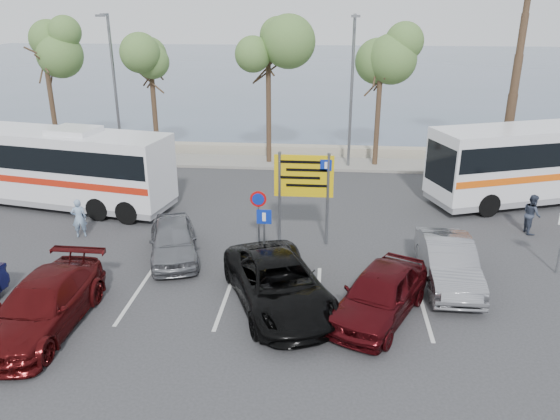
# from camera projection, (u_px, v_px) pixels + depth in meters

# --- Properties ---
(ground) EXTENTS (120.00, 120.00, 0.00)m
(ground) POSITION_uv_depth(u_px,v_px,m) (268.00, 281.00, 18.18)
(ground) COLOR #303033
(ground) RESTS_ON ground
(kerb_strip) EXTENTS (44.00, 2.40, 0.15)m
(kerb_strip) POSITION_uv_depth(u_px,v_px,m) (295.00, 163.00, 31.17)
(kerb_strip) COLOR gray
(kerb_strip) RESTS_ON ground
(seawall) EXTENTS (48.00, 0.80, 0.60)m
(seawall) POSITION_uv_depth(u_px,v_px,m) (297.00, 150.00, 32.95)
(seawall) COLOR #A69D85
(seawall) RESTS_ON ground
(sea) EXTENTS (140.00, 140.00, 0.00)m
(sea) POSITION_uv_depth(u_px,v_px,m) (317.00, 70.00, 73.98)
(sea) COLOR #42586B
(sea) RESTS_ON ground
(tree_far_left) EXTENTS (3.20, 3.20, 7.60)m
(tree_far_left) POSITION_uv_depth(u_px,v_px,m) (44.00, 48.00, 30.12)
(tree_far_left) COLOR #382619
(tree_far_left) RESTS_ON kerb_strip
(tree_left) EXTENTS (3.20, 3.20, 7.20)m
(tree_left) POSITION_uv_depth(u_px,v_px,m) (150.00, 55.00, 29.73)
(tree_left) COLOR #382619
(tree_left) RESTS_ON kerb_strip
(tree_mid) EXTENTS (3.20, 3.20, 8.00)m
(tree_mid) POSITION_uv_depth(u_px,v_px,m) (268.00, 43.00, 28.95)
(tree_mid) COLOR #382619
(tree_mid) RESTS_ON kerb_strip
(tree_right) EXTENTS (3.20, 3.20, 7.40)m
(tree_right) POSITION_uv_depth(u_px,v_px,m) (382.00, 54.00, 28.61)
(tree_right) COLOR #382619
(tree_right) RESTS_ON kerb_strip
(street_lamp_left) EXTENTS (0.45, 1.15, 8.01)m
(street_lamp_left) POSITION_uv_depth(u_px,v_px,m) (114.00, 82.00, 29.95)
(street_lamp_left) COLOR slate
(street_lamp_left) RESTS_ON kerb_strip
(street_lamp_right) EXTENTS (0.45, 1.15, 8.01)m
(street_lamp_right) POSITION_uv_depth(u_px,v_px,m) (352.00, 85.00, 28.85)
(street_lamp_right) COLOR slate
(street_lamp_right) RESTS_ON kerb_strip
(direction_sign) EXTENTS (2.20, 0.12, 3.60)m
(direction_sign) POSITION_uv_depth(u_px,v_px,m) (304.00, 183.00, 20.20)
(direction_sign) COLOR slate
(direction_sign) RESTS_ON ground
(sign_no_stop) EXTENTS (0.60, 0.08, 2.35)m
(sign_no_stop) POSITION_uv_depth(u_px,v_px,m) (258.00, 211.00, 19.88)
(sign_no_stop) COLOR slate
(sign_no_stop) RESTS_ON ground
(sign_parking) EXTENTS (0.50, 0.07, 2.25)m
(sign_parking) POSITION_uv_depth(u_px,v_px,m) (264.00, 231.00, 18.41)
(sign_parking) COLOR slate
(sign_parking) RESTS_ON ground
(lane_markings) EXTENTS (12.02, 4.20, 0.01)m
(lane_markings) POSITION_uv_depth(u_px,v_px,m) (229.00, 295.00, 17.34)
(lane_markings) COLOR silver
(lane_markings) RESTS_ON ground
(coach_bus_left) EXTENTS (12.01, 4.71, 3.66)m
(coach_bus_left) POSITION_uv_depth(u_px,v_px,m) (46.00, 168.00, 24.53)
(coach_bus_left) COLOR white
(coach_bus_left) RESTS_ON ground
(coach_bus_right) EXTENTS (12.27, 6.54, 3.78)m
(coach_bus_right) POSITION_uv_depth(u_px,v_px,m) (557.00, 163.00, 25.11)
(coach_bus_right) COLOR white
(coach_bus_right) RESTS_ON ground
(car_silver_a) EXTENTS (2.76, 4.37, 1.39)m
(car_silver_a) POSITION_uv_depth(u_px,v_px,m) (173.00, 240.00, 19.63)
(car_silver_a) COLOR slate
(car_silver_a) RESTS_ON ground
(car_maroon) EXTENTS (2.15, 5.08, 1.46)m
(car_maroon) POSITION_uv_depth(u_px,v_px,m) (43.00, 305.00, 15.34)
(car_maroon) COLOR #4C0C0E
(car_maroon) RESTS_ON ground
(car_red) EXTENTS (3.58, 4.81, 1.53)m
(car_red) POSITION_uv_depth(u_px,v_px,m) (380.00, 294.00, 15.88)
(car_red) COLOR #43090D
(car_red) RESTS_ON ground
(suv_black) EXTENTS (4.32, 5.91, 1.49)m
(suv_black) POSITION_uv_depth(u_px,v_px,m) (279.00, 284.00, 16.46)
(suv_black) COLOR black
(suv_black) RESTS_ON ground
(car_silver_b) EXTENTS (1.57, 4.48, 1.47)m
(car_silver_b) POSITION_uv_depth(u_px,v_px,m) (448.00, 262.00, 17.84)
(car_silver_b) COLOR gray
(car_silver_b) RESTS_ON ground
(pedestrian_near) EXTENTS (0.67, 0.55, 1.56)m
(pedestrian_near) POSITION_uv_depth(u_px,v_px,m) (79.00, 218.00, 21.38)
(pedestrian_near) COLOR #86A3C4
(pedestrian_near) RESTS_ON ground
(pedestrian_far) EXTENTS (0.66, 0.82, 1.61)m
(pedestrian_far) POSITION_uv_depth(u_px,v_px,m) (532.00, 214.00, 21.74)
(pedestrian_far) COLOR #333B4D
(pedestrian_far) RESTS_ON ground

